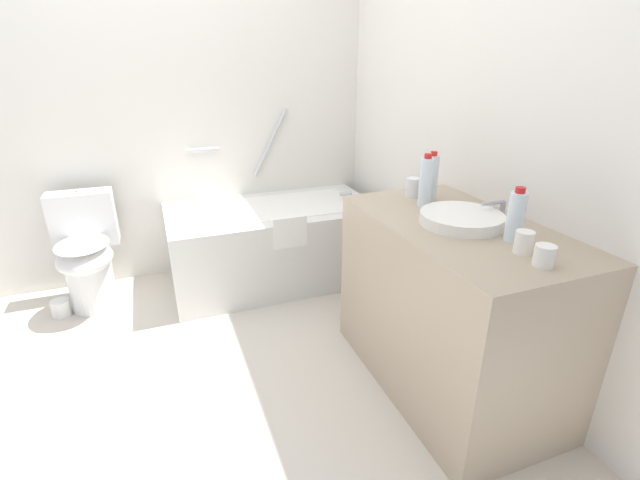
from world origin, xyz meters
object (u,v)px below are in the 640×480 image
object	(u,v)px
sink_faucet	(501,210)
water_bottle_2	(517,216)
drinking_glass_1	(414,187)
drinking_glass_0	(525,242)
toilet	(88,254)
drinking_glass_2	(545,256)
bathtub	(274,241)
sink_basin	(462,219)
water_bottle_1	(433,177)
toilet_paper_roll	(62,308)
water_bottle_0	(427,182)

from	to	relation	value
sink_faucet	water_bottle_2	xyz separation A→B (m)	(-0.13, -0.23, 0.06)
water_bottle_2	drinking_glass_1	xyz separation A→B (m)	(-0.05, 0.66, -0.05)
drinking_glass_0	toilet	bearing A→B (deg)	133.76
water_bottle_2	drinking_glass_2	bearing A→B (deg)	-106.92
bathtub	toilet	xyz separation A→B (m)	(-1.21, 0.06, 0.06)
sink_basin	sink_faucet	bearing A→B (deg)	0.00
water_bottle_1	drinking_glass_0	size ratio (longest dim) A/B	2.86
bathtub	sink_basin	size ratio (longest dim) A/B	4.02
toilet	water_bottle_1	bearing A→B (deg)	58.43
toilet	sink_basin	world-z (taller)	sink_basin
bathtub	water_bottle_1	xyz separation A→B (m)	(0.56, -1.04, 0.67)
water_bottle_1	water_bottle_2	bearing A→B (deg)	-90.16
drinking_glass_1	bathtub	bearing A→B (deg)	117.78
sink_faucet	drinking_glass_1	size ratio (longest dim) A/B	1.55
water_bottle_1	drinking_glass_1	world-z (taller)	water_bottle_1
drinking_glass_1	toilet_paper_roll	distance (m)	2.29
water_bottle_1	toilet_paper_roll	world-z (taller)	water_bottle_1
toilet_paper_roll	sink_faucet	bearing A→B (deg)	-33.10
drinking_glass_1	toilet	bearing A→B (deg)	149.26
drinking_glass_1	water_bottle_2	bearing A→B (deg)	-85.63
water_bottle_0	drinking_glass_1	bearing A→B (deg)	77.05
water_bottle_0	bathtub	bearing A→B (deg)	112.64
sink_faucet	drinking_glass_1	world-z (taller)	drinking_glass_1
toilet	drinking_glass_1	xyz separation A→B (m)	(1.72, -1.02, 0.54)
drinking_glass_2	toilet_paper_roll	size ratio (longest dim) A/B	0.70
sink_faucet	drinking_glass_2	distance (m)	0.49
toilet	sink_faucet	world-z (taller)	sink_faucet
drinking_glass_0	water_bottle_0	bearing A→B (deg)	93.30
bathtub	water_bottle_0	distance (m)	1.39
water_bottle_0	drinking_glass_1	xyz separation A→B (m)	(0.04, 0.16, -0.07)
bathtub	sink_basin	world-z (taller)	bathtub
toilet	sink_faucet	bearing A→B (deg)	52.96
water_bottle_0	toilet_paper_roll	world-z (taller)	water_bottle_0
water_bottle_1	drinking_glass_2	world-z (taller)	water_bottle_1
sink_basin	toilet_paper_roll	bearing A→B (deg)	144.15
toilet	toilet_paper_roll	size ratio (longest dim) A/B	6.73
sink_basin	sink_faucet	size ratio (longest dim) A/B	2.35
drinking_glass_1	water_bottle_1	bearing A→B (deg)	-57.63
toilet	sink_faucet	distance (m)	2.45
drinking_glass_2	water_bottle_2	bearing A→B (deg)	73.08
bathtub	drinking_glass_1	world-z (taller)	bathtub
water_bottle_2	toilet_paper_roll	world-z (taller)	water_bottle_2
water_bottle_1	drinking_glass_0	world-z (taller)	water_bottle_1
drinking_glass_1	drinking_glass_2	distance (m)	0.88
sink_basin	water_bottle_1	xyz separation A→B (m)	(0.07, 0.35, 0.09)
water_bottle_2	bathtub	bearing A→B (deg)	108.98
sink_basin	water_bottle_1	world-z (taller)	water_bottle_1
toilet	water_bottle_1	size ratio (longest dim) A/B	2.99
toilet	toilet_paper_roll	bearing A→B (deg)	-65.62
sink_faucet	water_bottle_2	size ratio (longest dim) A/B	0.70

